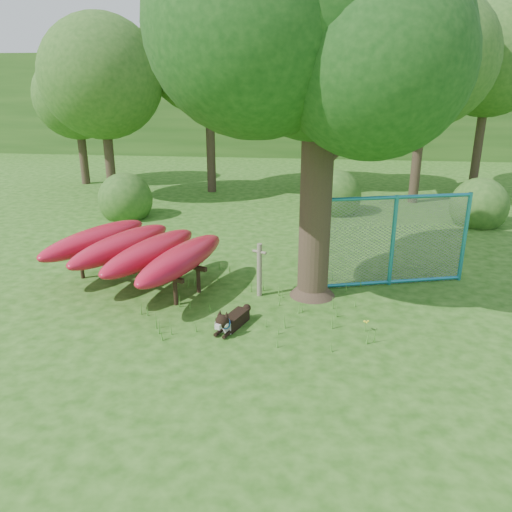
# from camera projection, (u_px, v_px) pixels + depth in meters

# --- Properties ---
(ground) EXTENTS (80.00, 80.00, 0.00)m
(ground) POSITION_uv_depth(u_px,v_px,m) (237.00, 327.00, 9.30)
(ground) COLOR #1E4E0F
(ground) RESTS_ON ground
(oak_tree) EXTENTS (5.99, 5.57, 8.08)m
(oak_tree) POSITION_uv_depth(u_px,v_px,m) (320.00, 19.00, 8.96)
(oak_tree) COLOR #34271C
(oak_tree) RESTS_ON ground
(wooden_post) EXTENTS (0.31, 0.19, 1.16)m
(wooden_post) POSITION_uv_depth(u_px,v_px,m) (259.00, 269.00, 10.48)
(wooden_post) COLOR #716855
(wooden_post) RESTS_ON ground
(kayak_rack) EXTENTS (4.07, 4.40, 1.13)m
(kayak_rack) POSITION_uv_depth(u_px,v_px,m) (136.00, 249.00, 10.96)
(kayak_rack) COLOR black
(kayak_rack) RESTS_ON ground
(husky_dog) EXTENTS (0.57, 1.04, 0.49)m
(husky_dog) POSITION_uv_depth(u_px,v_px,m) (231.00, 321.00, 9.17)
(husky_dog) COLOR black
(husky_dog) RESTS_ON ground
(fence_section) EXTENTS (3.39, 1.08, 3.42)m
(fence_section) POSITION_uv_depth(u_px,v_px,m) (393.00, 241.00, 10.94)
(fence_section) COLOR teal
(fence_section) RESTS_ON ground
(wildflower_clump) EXTENTS (0.10, 0.10, 0.23)m
(wildflower_clump) POSITION_uv_depth(u_px,v_px,m) (366.00, 322.00, 9.08)
(wildflower_clump) COLOR #4C8C2E
(wildflower_clump) RESTS_ON ground
(bg_tree_a) EXTENTS (4.40, 4.40, 6.70)m
(bg_tree_a) POSITION_uv_depth(u_px,v_px,m) (102.00, 77.00, 17.95)
(bg_tree_a) COLOR #34271C
(bg_tree_a) RESTS_ON ground
(bg_tree_b) EXTENTS (5.20, 5.20, 8.22)m
(bg_tree_b) POSITION_uv_depth(u_px,v_px,m) (208.00, 47.00, 19.04)
(bg_tree_b) COLOR #34271C
(bg_tree_b) RESTS_ON ground
(bg_tree_c) EXTENTS (4.00, 4.00, 6.12)m
(bg_tree_c) POSITION_uv_depth(u_px,v_px,m) (324.00, 88.00, 19.95)
(bg_tree_c) COLOR #34271C
(bg_tree_c) RESTS_ON ground
(bg_tree_d) EXTENTS (4.80, 4.80, 7.50)m
(bg_tree_d) POSITION_uv_depth(u_px,v_px,m) (427.00, 59.00, 17.35)
(bg_tree_d) COLOR #34271C
(bg_tree_d) RESTS_ON ground
(bg_tree_e) EXTENTS (4.60, 4.60, 7.55)m
(bg_tree_e) POSITION_uv_depth(u_px,v_px,m) (491.00, 58.00, 19.76)
(bg_tree_e) COLOR #34271C
(bg_tree_e) RESTS_ON ground
(bg_tree_f) EXTENTS (3.60, 3.60, 5.55)m
(bg_tree_f) POSITION_uv_depth(u_px,v_px,m) (77.00, 97.00, 21.30)
(bg_tree_f) COLOR #34271C
(bg_tree_f) RESTS_ON ground
(shrub_left) EXTENTS (1.80, 1.80, 1.80)m
(shrub_left) POSITION_uv_depth(u_px,v_px,m) (127.00, 217.00, 16.91)
(shrub_left) COLOR #29541B
(shrub_left) RESTS_ON ground
(shrub_right) EXTENTS (1.80, 1.80, 1.80)m
(shrub_right) POSITION_uv_depth(u_px,v_px,m) (476.00, 224.00, 16.04)
(shrub_right) COLOR #29541B
(shrub_right) RESTS_ON ground
(shrub_mid) EXTENTS (1.80, 1.80, 1.80)m
(shrub_mid) POSITION_uv_depth(u_px,v_px,m) (334.00, 212.00, 17.50)
(shrub_mid) COLOR #29541B
(shrub_mid) RESTS_ON ground
(wooded_hillside) EXTENTS (80.00, 12.00, 6.00)m
(wooded_hillside) POSITION_uv_depth(u_px,v_px,m) (301.00, 103.00, 34.55)
(wooded_hillside) COLOR #29541B
(wooded_hillside) RESTS_ON ground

